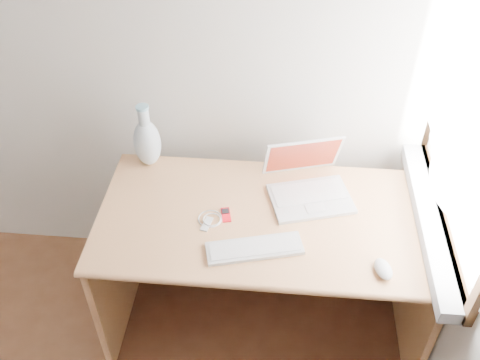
# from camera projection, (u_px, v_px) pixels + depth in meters

# --- Properties ---
(back_wall) EXTENTS (3.50, 0.04, 2.60)m
(back_wall) POSITION_uv_depth(u_px,v_px,m) (36.00, 34.00, 2.28)
(back_wall) COLOR silver
(back_wall) RESTS_ON floor
(window) EXTENTS (0.11, 0.99, 1.10)m
(window) POSITION_uv_depth(u_px,v_px,m) (470.00, 120.00, 1.84)
(window) COLOR white
(window) RESTS_ON right_wall
(desk) EXTENTS (1.42, 0.71, 0.75)m
(desk) POSITION_uv_depth(u_px,v_px,m) (266.00, 236.00, 2.44)
(desk) COLOR tan
(desk) RESTS_ON floor
(laptop) EXTENTS (0.39, 0.37, 0.23)m
(laptop) POSITION_uv_depth(u_px,v_px,m) (312.00, 184.00, 2.30)
(laptop) COLOR silver
(laptop) RESTS_ON desk
(external_keyboard) EXTENTS (0.39, 0.21, 0.02)m
(external_keyboard) POSITION_uv_depth(u_px,v_px,m) (255.00, 248.00, 2.09)
(external_keyboard) COLOR silver
(external_keyboard) RESTS_ON desk
(mouse) EXTENTS (0.09, 0.12, 0.04)m
(mouse) POSITION_uv_depth(u_px,v_px,m) (383.00, 269.00, 2.00)
(mouse) COLOR silver
(mouse) RESTS_ON desk
(ipod) EXTENTS (0.05, 0.09, 0.01)m
(ipod) POSITION_uv_depth(u_px,v_px,m) (226.00, 215.00, 2.23)
(ipod) COLOR red
(ipod) RESTS_ON desk
(cable_coil) EXTENTS (0.12, 0.12, 0.01)m
(cable_coil) POSITION_uv_depth(u_px,v_px,m) (210.00, 219.00, 2.22)
(cable_coil) COLOR silver
(cable_coil) RESTS_ON desk
(remote) EXTENTS (0.05, 0.08, 0.01)m
(remote) POSITION_uv_depth(u_px,v_px,m) (207.00, 224.00, 2.20)
(remote) COLOR silver
(remote) RESTS_ON desk
(vase) EXTENTS (0.12, 0.12, 0.32)m
(vase) POSITION_uv_depth(u_px,v_px,m) (147.00, 141.00, 2.41)
(vase) COLOR silver
(vase) RESTS_ON desk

